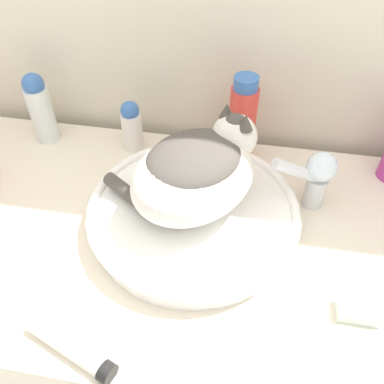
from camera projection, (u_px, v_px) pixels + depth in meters
vanity_counter at (182, 332)px, 1.13m from camera, size 1.30×0.64×0.87m
sink_basin at (193, 213)px, 0.82m from camera, size 0.43×0.43×0.06m
cat at (196, 170)px, 0.75m from camera, size 0.35×0.32×0.18m
faucet at (316, 175)px, 0.82m from camera, size 0.14×0.08×0.14m
deodorant_stick at (132, 126)px, 0.98m from camera, size 0.05×0.05×0.13m
shampoo_bottle_tall at (242, 123)px, 0.91m from camera, size 0.06×0.06×0.22m
lotion_bottle_white at (40, 108)px, 0.99m from camera, size 0.06×0.06×0.18m
cream_tube at (71, 349)px, 0.64m from camera, size 0.17×0.09×0.03m
soap_bar at (358, 311)px, 0.69m from camera, size 0.07×0.04×0.02m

